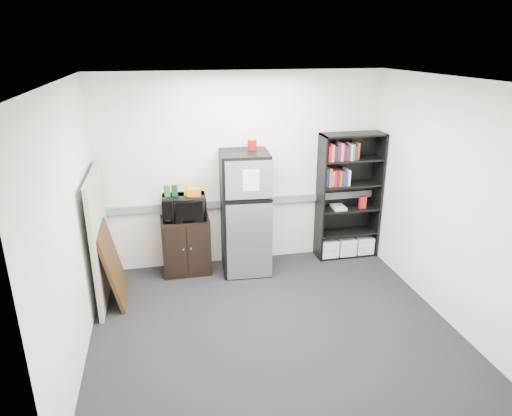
# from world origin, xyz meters

# --- Properties ---
(floor) EXTENTS (4.00, 4.00, 0.00)m
(floor) POSITION_xyz_m (0.00, 0.00, 0.00)
(floor) COLOR black
(floor) RESTS_ON ground
(wall_back) EXTENTS (4.00, 0.02, 2.70)m
(wall_back) POSITION_xyz_m (0.00, 1.75, 1.35)
(wall_back) COLOR white
(wall_back) RESTS_ON floor
(wall_right) EXTENTS (0.02, 3.50, 2.70)m
(wall_right) POSITION_xyz_m (2.00, 0.00, 1.35)
(wall_right) COLOR white
(wall_right) RESTS_ON floor
(wall_left) EXTENTS (0.02, 3.50, 2.70)m
(wall_left) POSITION_xyz_m (-2.00, 0.00, 1.35)
(wall_left) COLOR white
(wall_left) RESTS_ON floor
(ceiling) EXTENTS (4.00, 3.50, 0.02)m
(ceiling) POSITION_xyz_m (0.00, 0.00, 2.70)
(ceiling) COLOR white
(ceiling) RESTS_ON wall_back
(electrical_raceway) EXTENTS (3.92, 0.05, 0.10)m
(electrical_raceway) POSITION_xyz_m (0.00, 1.72, 0.90)
(electrical_raceway) COLOR gray
(electrical_raceway) RESTS_ON wall_back
(wall_note) EXTENTS (0.14, 0.00, 0.10)m
(wall_note) POSITION_xyz_m (-0.35, 1.74, 1.55)
(wall_note) COLOR white
(wall_note) RESTS_ON wall_back
(bookshelf) EXTENTS (0.90, 0.34, 1.85)m
(bookshelf) POSITION_xyz_m (1.53, 1.57, 0.91)
(bookshelf) COLOR black
(bookshelf) RESTS_ON floor
(cubicle_partition) EXTENTS (0.06, 1.30, 1.62)m
(cubicle_partition) POSITION_xyz_m (-1.90, 1.08, 0.81)
(cubicle_partition) COLOR #9B978A
(cubicle_partition) RESTS_ON floor
(cabinet) EXTENTS (0.65, 0.43, 0.81)m
(cabinet) POSITION_xyz_m (-0.85, 1.50, 0.40)
(cabinet) COLOR black
(cabinet) RESTS_ON floor
(microwave) EXTENTS (0.58, 0.41, 0.32)m
(microwave) POSITION_xyz_m (-0.85, 1.48, 0.97)
(microwave) COLOR black
(microwave) RESTS_ON cabinet
(snack_box_a) EXTENTS (0.08, 0.07, 0.15)m
(snack_box_a) POSITION_xyz_m (-1.05, 1.52, 1.20)
(snack_box_a) COLOR #195A29
(snack_box_a) RESTS_ON microwave
(snack_box_b) EXTENTS (0.08, 0.07, 0.15)m
(snack_box_b) POSITION_xyz_m (-0.96, 1.52, 1.20)
(snack_box_b) COLOR #0D3C1C
(snack_box_b) RESTS_ON microwave
(snack_box_c) EXTENTS (0.08, 0.06, 0.14)m
(snack_box_c) POSITION_xyz_m (-0.80, 1.52, 1.19)
(snack_box_c) COLOR gold
(snack_box_c) RESTS_ON microwave
(snack_bag) EXTENTS (0.20, 0.14, 0.10)m
(snack_bag) POSITION_xyz_m (-0.71, 1.47, 1.17)
(snack_bag) COLOR orange
(snack_bag) RESTS_ON microwave
(refrigerator) EXTENTS (0.68, 0.71, 1.69)m
(refrigerator) POSITION_xyz_m (-0.03, 1.42, 0.85)
(refrigerator) COLOR black
(refrigerator) RESTS_ON floor
(coffee_can) EXTENTS (0.13, 0.13, 0.17)m
(coffee_can) POSITION_xyz_m (0.09, 1.55, 1.78)
(coffee_can) COLOR #9A0715
(coffee_can) RESTS_ON refrigerator
(framed_poster) EXTENTS (0.25, 0.76, 0.97)m
(framed_poster) POSITION_xyz_m (-1.77, 0.96, 0.49)
(framed_poster) COLOR black
(framed_poster) RESTS_ON floor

